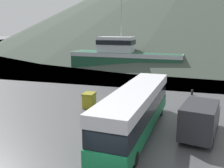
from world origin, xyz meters
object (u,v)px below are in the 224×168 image
at_px(fishing_boat, 125,56).
at_px(delivery_van, 200,119).
at_px(storage_bin, 89,100).
at_px(tour_bus, 136,109).

bearing_deg(fishing_boat, delivery_van, 25.62).
relative_size(delivery_van, storage_bin, 3.96).
distance_m(delivery_van, storage_bin, 10.83).
bearing_deg(tour_bus, storage_bin, 142.93).
distance_m(delivery_van, fishing_boat, 31.70).
bearing_deg(storage_bin, delivery_van, -22.13).
height_order(tour_bus, fishing_boat, fishing_boat).
height_order(tour_bus, delivery_van, tour_bus).
xyz_separation_m(tour_bus, fishing_boat, (-8.08, 29.85, 0.39)).
relative_size(tour_bus, fishing_boat, 0.60).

